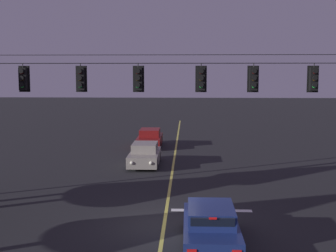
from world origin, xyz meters
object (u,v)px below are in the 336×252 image
at_px(traffic_light_right_inner, 201,79).
at_px(traffic_light_rightmost, 254,79).
at_px(car_waiting_near_lane, 211,227).
at_px(car_oncoming_trailing, 150,139).
at_px(traffic_light_far_right, 314,79).
at_px(car_oncoming_lead, 145,155).
at_px(traffic_light_left_inner, 81,79).
at_px(traffic_light_centre, 138,79).
at_px(traffic_light_leftmost, 23,79).

xyz_separation_m(traffic_light_right_inner, traffic_light_rightmost, (2.19, 0.00, 0.00)).
bearing_deg(car_waiting_near_lane, car_oncoming_trailing, 100.16).
height_order(traffic_light_rightmost, traffic_light_far_right, same).
bearing_deg(car_oncoming_lead, traffic_light_right_inner, -70.05).
distance_m(traffic_light_left_inner, traffic_light_centre, 2.46).
xyz_separation_m(traffic_light_leftmost, traffic_light_left_inner, (2.48, 0.00, 0.00)).
xyz_separation_m(traffic_light_leftmost, traffic_light_far_right, (12.29, 0.00, 0.00)).
height_order(traffic_light_left_inner, car_oncoming_trailing, traffic_light_left_inner).
xyz_separation_m(traffic_light_left_inner, traffic_light_centre, (2.46, 0.00, 0.00)).
distance_m(traffic_light_left_inner, traffic_light_rightmost, 7.31).
relative_size(car_oncoming_lead, car_oncoming_trailing, 1.00).
bearing_deg(traffic_light_leftmost, traffic_light_right_inner, 0.00).
relative_size(traffic_light_left_inner, traffic_light_rightmost, 1.00).
distance_m(traffic_light_far_right, car_waiting_near_lane, 8.03).
xyz_separation_m(traffic_light_left_inner, traffic_light_rightmost, (7.31, 0.00, 0.00)).
bearing_deg(traffic_light_leftmost, traffic_light_rightmost, 0.00).
bearing_deg(traffic_light_far_right, traffic_light_leftmost, 180.00).
bearing_deg(traffic_light_right_inner, traffic_light_left_inner, 180.00).
bearing_deg(traffic_light_left_inner, car_oncoming_lead, 77.97).
xyz_separation_m(car_waiting_near_lane, car_oncoming_lead, (-3.45, 13.46, -0.00)).
relative_size(traffic_light_rightmost, car_oncoming_lead, 0.28).
height_order(traffic_light_right_inner, traffic_light_far_right, same).
distance_m(traffic_light_leftmost, traffic_light_left_inner, 2.48).
relative_size(traffic_light_leftmost, traffic_light_right_inner, 1.00).
bearing_deg(traffic_light_left_inner, traffic_light_rightmost, 0.00).
relative_size(car_waiting_near_lane, car_oncoming_trailing, 0.98).
bearing_deg(traffic_light_leftmost, car_oncoming_lead, 63.78).
relative_size(traffic_light_centre, car_waiting_near_lane, 0.28).
bearing_deg(car_oncoming_trailing, traffic_light_centre, -87.05).
bearing_deg(traffic_light_right_inner, car_oncoming_trailing, 102.20).
relative_size(traffic_light_far_right, car_oncoming_trailing, 0.28).
distance_m(traffic_light_centre, car_waiting_near_lane, 7.27).
distance_m(traffic_light_leftmost, traffic_light_right_inner, 7.60).
height_order(traffic_light_right_inner, traffic_light_rightmost, same).
bearing_deg(traffic_light_far_right, traffic_light_rightmost, 180.00).
xyz_separation_m(traffic_light_leftmost, car_waiting_near_lane, (7.82, -4.57, -4.86)).
bearing_deg(traffic_light_centre, car_oncoming_lead, 93.63).
xyz_separation_m(traffic_light_far_right, car_waiting_near_lane, (-4.46, -4.57, -4.86)).
bearing_deg(car_oncoming_trailing, car_waiting_near_lane, -79.84).
bearing_deg(traffic_light_right_inner, car_oncoming_lead, 109.95).
bearing_deg(car_oncoming_lead, traffic_light_centre, -86.37).
bearing_deg(car_waiting_near_lane, traffic_light_right_inner, 92.77).
height_order(traffic_light_centre, traffic_light_far_right, same).
relative_size(traffic_light_leftmost, traffic_light_centre, 1.00).
bearing_deg(traffic_light_rightmost, traffic_light_far_right, 0.00).
bearing_deg(car_oncoming_trailing, car_oncoming_lead, -87.89).
xyz_separation_m(traffic_light_left_inner, car_oncoming_trailing, (1.63, 16.15, -4.86)).
distance_m(traffic_light_centre, traffic_light_far_right, 7.35).
distance_m(car_oncoming_lead, car_oncoming_trailing, 7.27).
bearing_deg(traffic_light_left_inner, traffic_light_far_right, 0.00).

